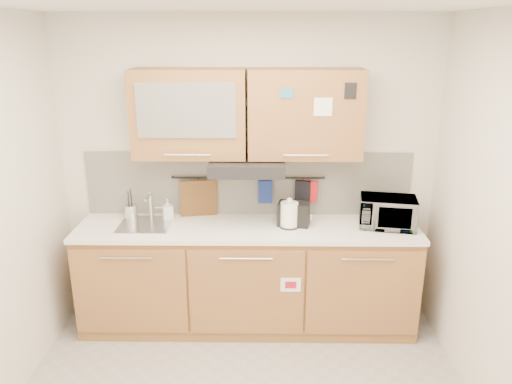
{
  "coord_description": "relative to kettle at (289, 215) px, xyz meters",
  "views": [
    {
      "loc": [
        0.12,
        -2.64,
        2.46
      ],
      "look_at": [
        0.07,
        1.05,
        1.26
      ],
      "focal_mm": 35.0,
      "sensor_mm": 36.0,
      "label": 1
    }
  ],
  "objects": [
    {
      "name": "cutting_board",
      "position": [
        -0.77,
        0.26,
        0.02
      ],
      "size": [
        0.32,
        0.08,
        0.39
      ],
      "primitive_type": "cube",
      "rotation": [
        0.0,
        0.0,
        0.17
      ],
      "color": "brown",
      "rests_on": "utensil_rail"
    },
    {
      "name": "base_cabinet",
      "position": [
        -0.35,
        0.01,
        -0.61
      ],
      "size": [
        2.8,
        0.64,
        0.88
      ],
      "color": "olive",
      "rests_on": "floor"
    },
    {
      "name": "oven_mitt",
      "position": [
        -0.2,
        0.26,
        0.12
      ],
      "size": [
        0.12,
        0.03,
        0.2
      ],
      "primitive_type": "cube",
      "rotation": [
        0.0,
        0.0,
        0.01
      ],
      "color": "navy",
      "rests_on": "utensil_rail"
    },
    {
      "name": "toaster",
      "position": [
        0.04,
        0.05,
        -0.0
      ],
      "size": [
        0.28,
        0.2,
        0.19
      ],
      "rotation": [
        0.0,
        0.0,
        -0.19
      ],
      "color": "black",
      "rests_on": "countertop"
    },
    {
      "name": "microwave",
      "position": [
        0.8,
        0.02,
        0.02
      ],
      "size": [
        0.49,
        0.38,
        0.25
      ],
      "primitive_type": "imported",
      "rotation": [
        0.0,
        0.0,
        -0.17
      ],
      "color": "#999999",
      "rests_on": "countertop"
    },
    {
      "name": "utensil_crock",
      "position": [
        -1.33,
        0.14,
        -0.03
      ],
      "size": [
        0.11,
        0.11,
        0.27
      ],
      "rotation": [
        0.0,
        0.0,
        -0.0
      ],
      "color": "silver",
      "rests_on": "countertop"
    },
    {
      "name": "ceiling",
      "position": [
        -0.35,
        -1.18,
        1.58
      ],
      "size": [
        3.2,
        3.2,
        0.0
      ],
      "primitive_type": "plane",
      "rotation": [
        3.14,
        0.0,
        0.0
      ],
      "color": "white",
      "rests_on": "wall_back"
    },
    {
      "name": "range_hood",
      "position": [
        -0.35,
        0.07,
        0.4
      ],
      "size": [
        0.6,
        0.46,
        0.1
      ],
      "primitive_type": "cube",
      "color": "black",
      "rests_on": "upper_cabinets"
    },
    {
      "name": "countertop",
      "position": [
        -0.35,
        0.01,
        -0.12
      ],
      "size": [
        2.82,
        0.62,
        0.04
      ],
      "primitive_type": "cube",
      "color": "white",
      "rests_on": "base_cabinet"
    },
    {
      "name": "upper_cabinets",
      "position": [
        -0.35,
        0.14,
        0.81
      ],
      "size": [
        1.82,
        0.37,
        0.7
      ],
      "color": "olive",
      "rests_on": "wall_back"
    },
    {
      "name": "utensil_rail",
      "position": [
        -0.35,
        0.27,
        0.24
      ],
      "size": [
        1.3,
        0.02,
        0.02
      ],
      "primitive_type": "cylinder",
      "rotation": [
        0.0,
        1.57,
        0.0
      ],
      "color": "black",
      "rests_on": "backsplash"
    },
    {
      "name": "backsplash",
      "position": [
        -0.35,
        0.31,
        0.18
      ],
      "size": [
        2.8,
        0.02,
        0.56
      ],
      "primitive_type": "cube",
      "color": "silver",
      "rests_on": "countertop"
    },
    {
      "name": "pot_holder",
      "position": [
        0.18,
        0.26,
        0.13
      ],
      "size": [
        0.15,
        0.07,
        0.18
      ],
      "primitive_type": "cube",
      "rotation": [
        0.0,
        0.0,
        -0.35
      ],
      "color": "red",
      "rests_on": "utensil_rail"
    },
    {
      "name": "kettle",
      "position": [
        0.0,
        0.0,
        0.0
      ],
      "size": [
        0.19,
        0.18,
        0.25
      ],
      "rotation": [
        0.0,
        0.0,
        0.3
      ],
      "color": "white",
      "rests_on": "countertop"
    },
    {
      "name": "soap_bottle",
      "position": [
        -1.03,
        0.16,
        -0.01
      ],
      "size": [
        0.11,
        0.11,
        0.18
      ],
      "primitive_type": "imported",
      "rotation": [
        0.0,
        0.0,
        0.34
      ],
      "color": "#999999",
      "rests_on": "countertop"
    },
    {
      "name": "wall_back",
      "position": [
        -0.35,
        0.32,
        0.28
      ],
      "size": [
        3.2,
        0.0,
        3.2
      ],
      "primitive_type": "plane",
      "rotation": [
        1.57,
        0.0,
        0.0
      ],
      "color": "silver",
      "rests_on": "ground"
    },
    {
      "name": "sink",
      "position": [
        -1.19,
        0.03,
        -0.1
      ],
      "size": [
        0.42,
        0.4,
        0.26
      ],
      "color": "silver",
      "rests_on": "countertop"
    },
    {
      "name": "dark_pouch",
      "position": [
        0.13,
        0.26,
        0.12
      ],
      "size": [
        0.13,
        0.08,
        0.2
      ],
      "primitive_type": "cube",
      "rotation": [
        0.0,
        0.0,
        -0.32
      ],
      "color": "black",
      "rests_on": "utensil_rail"
    }
  ]
}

